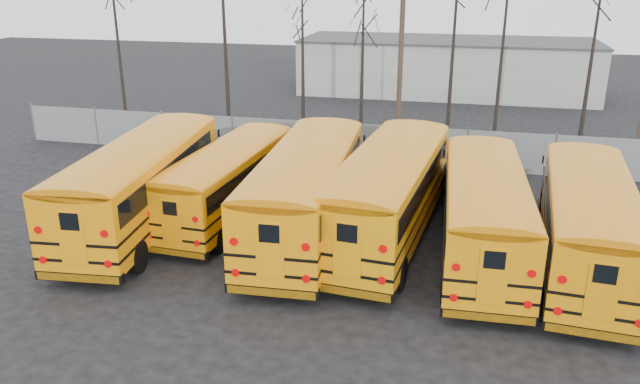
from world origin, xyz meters
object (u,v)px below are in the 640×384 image
(bus_a, at_px, (144,176))
(utility_pole_left, at_px, (401,45))
(bus_b, at_px, (229,175))
(bus_c, at_px, (307,184))
(bus_e, at_px, (484,205))
(bus_d, at_px, (390,186))
(bus_f, at_px, (588,215))

(bus_a, relative_size, utility_pole_left, 1.24)
(bus_b, height_order, bus_c, bus_c)
(bus_c, relative_size, bus_e, 1.09)
(bus_e, bearing_deg, bus_a, 178.94)
(bus_a, xyz_separation_m, bus_c, (6.16, 0.55, 0.01))
(bus_a, xyz_separation_m, bus_d, (9.05, 1.06, -0.00))
(bus_e, relative_size, bus_f, 0.99)
(bus_f, relative_size, utility_pole_left, 1.15)
(bus_d, bearing_deg, utility_pole_left, 100.91)
(bus_c, bearing_deg, bus_e, -5.77)
(bus_a, height_order, bus_d, bus_a)
(bus_d, relative_size, bus_f, 1.07)
(bus_b, height_order, bus_f, bus_f)
(bus_d, height_order, bus_e, bus_d)
(bus_c, bearing_deg, bus_f, -6.10)
(bus_a, xyz_separation_m, bus_f, (15.55, 0.07, -0.14))
(bus_a, xyz_separation_m, utility_pole_left, (7.48, 17.29, 3.08))
(bus_c, relative_size, bus_f, 1.07)
(bus_a, height_order, bus_e, bus_a)
(bus_b, bearing_deg, utility_pole_left, 76.26)
(bus_e, bearing_deg, bus_d, 164.07)
(bus_e, height_order, bus_f, bus_f)
(bus_a, xyz_separation_m, bus_b, (2.73, 1.68, -0.29))
(bus_b, distance_m, bus_c, 3.63)
(bus_d, bearing_deg, bus_a, -167.95)
(bus_d, xyz_separation_m, bus_f, (6.50, -0.99, -0.13))
(bus_f, xyz_separation_m, utility_pole_left, (-8.08, 17.22, 3.21))
(bus_c, xyz_separation_m, bus_e, (6.16, -0.28, -0.15))
(bus_d, xyz_separation_m, bus_e, (3.27, -0.79, -0.14))
(bus_e, height_order, utility_pole_left, utility_pole_left)
(bus_a, height_order, bus_c, bus_c)
(bus_b, bearing_deg, bus_e, -5.20)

